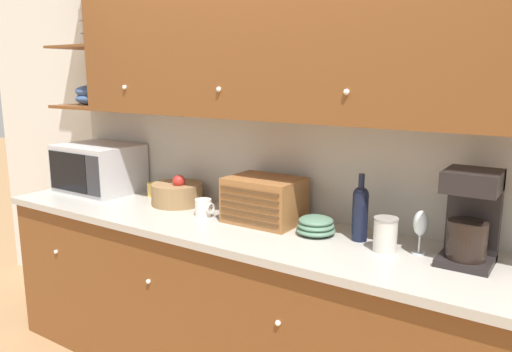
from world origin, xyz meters
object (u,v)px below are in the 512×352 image
mug_blue_second (154,189)px  coffee_maker (471,216)px  microwave (99,168)px  bowl_stack_on_counter (316,226)px  bread_box (264,200)px  wine_bottle (360,211)px  fruit_basket (177,193)px  storage_canister (385,235)px  wine_glass (421,225)px  mug (204,208)px

mug_blue_second → coffee_maker: (1.93, -0.09, 0.16)m
coffee_maker → mug_blue_second: bearing=177.3°
microwave → bowl_stack_on_counter: (1.64, -0.02, -0.11)m
microwave → coffee_maker: 2.34m
bread_box → wine_bottle: bearing=0.1°
fruit_basket → storage_canister: bearing=-3.9°
microwave → coffee_maker: (2.34, 0.01, 0.04)m
bowl_stack_on_counter → mug_blue_second: bearing=174.5°
storage_canister → wine_glass: wine_glass is taller
mug → coffee_maker: coffee_maker is taller
microwave → fruit_basket: (0.68, 0.03, -0.09)m
mug_blue_second → storage_canister: storage_canister is taller
mug_blue_second → bread_box: bread_box is taller
wine_bottle → storage_canister: 0.19m
coffee_maker → wine_glass: bearing=-176.0°
storage_canister → bowl_stack_on_counter: bearing=173.6°
wine_glass → fruit_basket: bearing=178.5°
mug_blue_second → storage_canister: bearing=-5.7°
mug → storage_canister: storage_canister is taller
bread_box → storage_canister: bread_box is taller
bowl_stack_on_counter → coffee_maker: bearing=2.1°
wine_glass → storage_canister: bearing=-158.7°
bread_box → coffee_maker: size_ratio=0.98×
mug_blue_second → wine_bottle: 1.45m
mug_blue_second → wine_bottle: wine_bottle is taller
mug_blue_second → mug: size_ratio=0.90×
wine_bottle → wine_glass: wine_bottle is taller
storage_canister → wine_glass: (0.14, 0.05, 0.05)m
bread_box → coffee_maker: coffee_maker is taller
fruit_basket → wine_bottle: (1.18, -0.01, 0.08)m
wine_bottle → bread_box: bearing=-179.9°
storage_canister → wine_glass: bearing=21.3°
fruit_basket → mug: 0.32m
bowl_stack_on_counter → wine_glass: 0.51m
coffee_maker → bread_box: bearing=179.3°
microwave → mug: size_ratio=5.06×
wine_bottle → coffee_maker: (0.49, -0.01, 0.06)m
bread_box → wine_glass: bread_box is taller
bread_box → coffee_maker: (1.03, -0.01, 0.08)m
bowl_stack_on_counter → wine_glass: size_ratio=0.99×
storage_canister → coffee_maker: size_ratio=0.39×
mug_blue_second → bread_box: size_ratio=0.24×
wine_glass → coffee_maker: 0.21m
microwave → storage_canister: bearing=-1.7°
microwave → bowl_stack_on_counter: bearing=-0.7°
bowl_stack_on_counter → wine_bottle: 0.24m
wine_glass → bowl_stack_on_counter: bearing=-178.6°
bread_box → mug: bearing=-164.0°
fruit_basket → coffee_maker: coffee_maker is taller
wine_glass → mug_blue_second: bearing=176.5°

